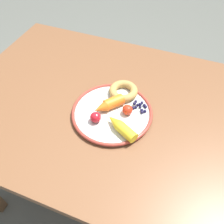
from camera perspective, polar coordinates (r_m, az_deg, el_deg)
ground_plane at (r=1.48m, az=-0.81°, el=-16.77°), size 6.00×6.00×0.00m
dining_table at (r=0.95m, az=-1.22°, el=-1.40°), size 1.14×0.81×0.71m
plate at (r=0.84m, az=-0.00°, el=-0.13°), size 0.29×0.29×0.02m
carrot_orange at (r=0.84m, az=-0.95°, el=1.84°), size 0.11×0.12×0.04m
carrot_yellow at (r=0.78m, az=2.19°, el=-3.65°), size 0.12×0.09×0.04m
donut at (r=0.89m, az=2.74°, el=5.06°), size 0.14×0.14×0.03m
blueberry_pile at (r=0.85m, az=6.69°, el=1.30°), size 0.06×0.06×0.02m
tomato_near at (r=0.82m, az=3.74°, el=0.53°), size 0.04×0.04×0.04m
tomato_mid at (r=0.80m, az=-3.70°, el=-1.37°), size 0.04×0.04×0.04m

